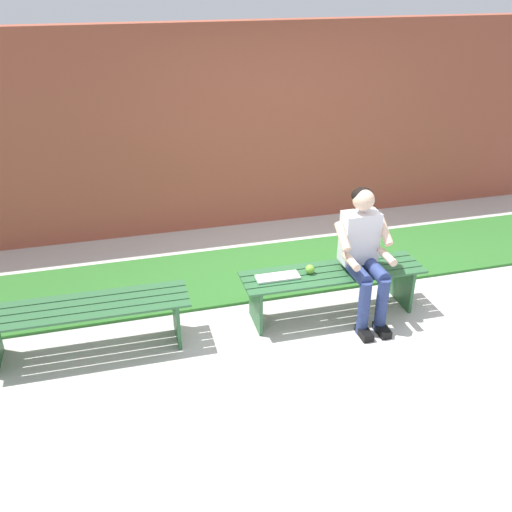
# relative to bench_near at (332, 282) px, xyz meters

# --- Properties ---
(ground_plane) EXTENTS (10.00, 7.00, 0.04)m
(ground_plane) POSITION_rel_bench_near_xyz_m (1.14, 1.00, -0.38)
(ground_plane) COLOR beige
(grass_strip) EXTENTS (9.00, 1.21, 0.03)m
(grass_strip) POSITION_rel_bench_near_xyz_m (1.14, -0.98, -0.35)
(grass_strip) COLOR #2D6B28
(grass_strip) RESTS_ON ground
(brick_wall) EXTENTS (9.50, 0.24, 2.50)m
(brick_wall) POSITION_rel_bench_near_xyz_m (0.50, -2.41, 0.89)
(brick_wall) COLOR #9E4C38
(brick_wall) RESTS_ON ground
(bench_near) EXTENTS (1.76, 0.47, 0.47)m
(bench_near) POSITION_rel_bench_near_xyz_m (0.00, 0.00, 0.00)
(bench_near) COLOR #2D6038
(bench_near) RESTS_ON ground
(bench_far) EXTENTS (1.79, 0.47, 0.47)m
(bench_far) POSITION_rel_bench_near_xyz_m (2.28, -0.00, 0.00)
(bench_far) COLOR #2D6038
(bench_far) RESTS_ON ground
(person_seated) EXTENTS (0.50, 0.69, 1.28)m
(person_seated) POSITION_rel_bench_near_xyz_m (-0.25, 0.10, 0.35)
(person_seated) COLOR silver
(person_seated) RESTS_ON ground
(apple) EXTENTS (0.09, 0.09, 0.09)m
(apple) POSITION_rel_bench_near_xyz_m (0.23, -0.02, 0.16)
(apple) COLOR #72B738
(apple) RESTS_ON bench_near
(book_open) EXTENTS (0.41, 0.16, 0.02)m
(book_open) POSITION_rel_bench_near_xyz_m (0.55, -0.01, 0.12)
(book_open) COLOR white
(book_open) RESTS_ON bench_near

